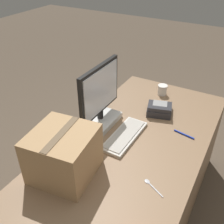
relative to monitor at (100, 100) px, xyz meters
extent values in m
plane|color=brown|center=(-0.07, -0.31, -0.92)|extent=(12.00, 12.00, 0.00)
cube|color=#8C6B4C|center=(-0.07, -0.31, -0.56)|extent=(1.80, 0.90, 0.73)
cube|color=white|center=(0.00, 0.00, -0.17)|extent=(0.29, 0.21, 0.04)
cylinder|color=black|center=(0.00, 0.00, -0.12)|extent=(0.04, 0.04, 0.06)
cube|color=black|center=(0.00, 0.00, 0.09)|extent=(0.46, 0.03, 0.35)
cube|color=white|center=(0.00, -0.02, 0.09)|extent=(0.42, 0.01, 0.31)
cube|color=beige|center=(-0.07, -0.24, -0.18)|extent=(0.42, 0.16, 0.02)
cube|color=#B7B2A8|center=(-0.07, -0.24, -0.16)|extent=(0.38, 0.13, 0.01)
cube|color=#2D2D33|center=(0.34, -0.33, -0.16)|extent=(0.23, 0.23, 0.05)
cube|color=#2D2D33|center=(0.28, -0.35, -0.12)|extent=(0.09, 0.18, 0.03)
cube|color=gray|center=(0.37, -0.32, -0.13)|extent=(0.13, 0.14, 0.01)
cylinder|color=white|center=(0.62, -0.25, -0.15)|extent=(0.08, 0.08, 0.08)
cylinder|color=white|center=(0.62, -0.25, -0.10)|extent=(0.08, 0.08, 0.01)
cube|color=silver|center=(-0.39, -0.59, -0.19)|extent=(0.06, 0.11, 0.00)
ellipsoid|color=silver|center=(-0.36, -0.53, -0.19)|extent=(0.04, 0.04, 0.00)
cube|color=tan|center=(-0.52, -0.08, -0.05)|extent=(0.38, 0.37, 0.28)
cube|color=brown|center=(-0.52, -0.08, 0.09)|extent=(0.33, 0.08, 0.00)
cylinder|color=#1933B2|center=(0.15, -0.58, -0.18)|extent=(0.04, 0.15, 0.01)
camera|label=1|loc=(-1.34, -0.85, 0.95)|focal=42.00mm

